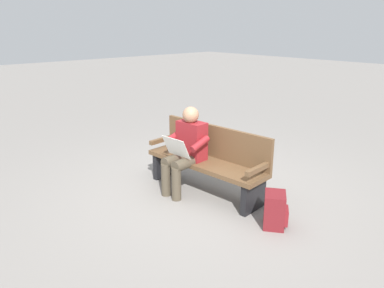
{
  "coord_description": "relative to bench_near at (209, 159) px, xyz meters",
  "views": [
    {
      "loc": [
        -3.33,
        3.27,
        2.2
      ],
      "look_at": [
        0.1,
        0.15,
        0.7
      ],
      "focal_mm": 34.41,
      "sensor_mm": 36.0,
      "label": 1
    }
  ],
  "objects": [
    {
      "name": "bench_near",
      "position": [
        0.0,
        0.0,
        0.0
      ],
      "size": [
        1.83,
        0.61,
        0.9
      ],
      "rotation": [
        0.0,
        0.0,
        0.07
      ],
      "color": "brown",
      "rests_on": "ground"
    },
    {
      "name": "ground_plane",
      "position": [
        -0.01,
        0.07,
        -0.46
      ],
      "size": [
        40.0,
        40.0,
        0.0
      ],
      "primitive_type": "plane",
      "color": "gray"
    },
    {
      "name": "backpack",
      "position": [
        -1.21,
        0.13,
        -0.26
      ],
      "size": [
        0.36,
        0.37,
        0.41
      ],
      "rotation": [
        0.0,
        0.0,
        2.2
      ],
      "color": "maroon",
      "rests_on": "ground"
    },
    {
      "name": "person_seated",
      "position": [
        0.18,
        0.25,
        0.17
      ],
      "size": [
        0.59,
        0.59,
        1.18
      ],
      "rotation": [
        0.0,
        0.0,
        0.07
      ],
      "color": "maroon",
      "rests_on": "ground"
    }
  ]
}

